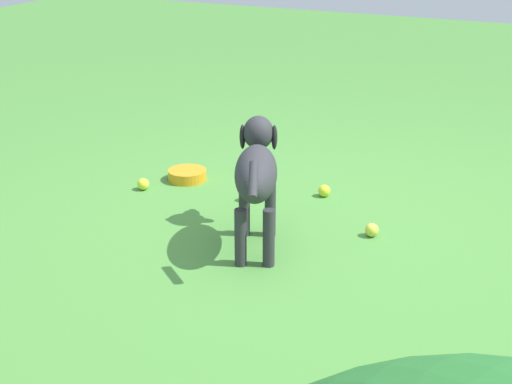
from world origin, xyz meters
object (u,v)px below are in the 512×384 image
Objects in this scene: dog at (256,171)px; water_bowl at (187,175)px; tennis_ball_1 at (324,191)px; tennis_ball_2 at (247,195)px; tennis_ball_0 at (143,184)px; tennis_ball_3 at (372,230)px.

dog reaches higher than water_bowl.
tennis_ball_1 is 0.42m from tennis_ball_2.
tennis_ball_2 is at bearing -17.01° from water_bowl.
tennis_ball_0 is at bearing -120.41° from water_bowl.
dog reaches higher than tennis_ball_1.
tennis_ball_2 and tennis_ball_3 have the same top height.
dog is 3.47× the size of water_bowl.
dog is 1.01m from water_bowl.
tennis_ball_2 is 0.30× the size of water_bowl.
dog is 11.55× the size of tennis_ball_3.
tennis_ball_0 is 1.00× the size of tennis_ball_3.
tennis_ball_0 and tennis_ball_1 have the same top height.
tennis_ball_2 is 1.00× the size of tennis_ball_3.
tennis_ball_2 is at bearing -145.88° from tennis_ball_1.
tennis_ball_2 is at bearing 7.49° from dog.
water_bowl is at bearing 162.99° from tennis_ball_2.
tennis_ball_1 is at bearing 34.12° from tennis_ball_2.
tennis_ball_1 is 1.00× the size of tennis_ball_2.
tennis_ball_2 is (0.59, 0.10, 0.00)m from tennis_ball_0.
tennis_ball_1 and tennis_ball_3 have the same top height.
tennis_ball_3 is 0.30× the size of water_bowl.
tennis_ball_3 reaches higher than water_bowl.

